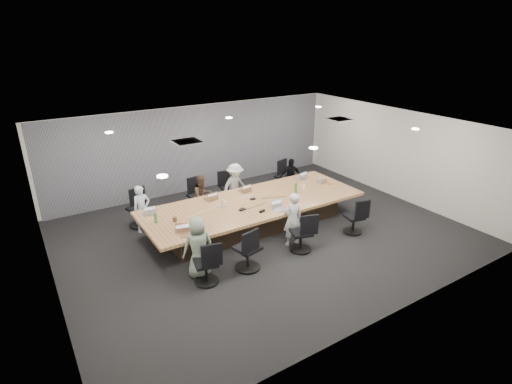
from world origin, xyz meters
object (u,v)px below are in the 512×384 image
conference_table (254,213)px  chair_0 (139,211)px  person_2 (235,186)px  bottle_green_left (156,218)px  chair_3 (284,179)px  bottle_clear (223,204)px  chair_4 (206,266)px  laptop_6 (280,209)px  person_0 (142,209)px  mug_brown (175,219)px  canvas_bag (322,180)px  laptop_1 (211,198)px  laptop_4 (188,234)px  person_6 (293,219)px  person_3 (290,177)px  chair_7 (354,219)px  chair_2 (230,191)px  person_1 (202,196)px  bottle_green_right (296,188)px  chair_5 (247,251)px  laptop_0 (148,213)px  snack_packet (331,183)px  person_4 (198,247)px  chair_6 (301,235)px  laptop_2 (244,191)px  chair_1 (198,198)px

conference_table → chair_0: size_ratio=6.88×
person_2 → chair_0: bearing=161.2°
chair_0 → bottle_green_left: 1.60m
chair_3 → bottle_clear: 3.54m
chair_4 → laptop_6: bearing=31.8°
person_0 → mug_brown: 1.43m
conference_table → canvas_bag: 2.53m
laptop_1 → bottle_clear: (0.00, -0.73, 0.11)m
laptop_4 → laptop_1: bearing=64.6°
canvas_bag → person_2: bearing=152.4°
bottle_green_left → person_6: bearing=-27.2°
person_3 → mug_brown: person_3 is taller
chair_4 → chair_7: chair_4 is taller
chair_2 → person_1: person_1 is taller
bottle_green_right → chair_5: bearing=-147.7°
chair_3 → person_1: person_1 is taller
laptop_0 → chair_5: bearing=124.4°
person_0 → snack_packet: person_0 is taller
person_4 → mug_brown: size_ratio=11.66×
chair_2 → person_1: (-1.07, -0.35, 0.20)m
person_0 → person_6: bearing=-51.3°
snack_packet → laptop_1: bearing=165.8°
chair_2 → conference_table: bearing=95.0°
chair_3 → person_4: size_ratio=0.61×
chair_7 → bottle_green_right: size_ratio=2.80×
laptop_6 → bottle_green_left: size_ratio=1.35×
laptop_1 → canvas_bag: size_ratio=1.16×
chair_6 → bottle_green_right: 1.99m
person_6 → laptop_6: 0.55m
conference_table → laptop_1: (-0.90, 0.80, 0.35)m
person_4 → laptop_2: bearing=-131.4°
chair_3 → person_0: bearing=-12.8°
chair_1 → chair_5: bearing=79.3°
person_2 → person_3: bearing=-11.7°
chair_5 → bottle_clear: bottle_clear is taller
chair_1 → person_4: size_ratio=0.61×
person_2 → canvas_bag: person_2 is taller
laptop_0 → bottle_clear: (1.74, -0.73, 0.11)m
chair_7 → bottle_clear: size_ratio=3.37×
person_1 → person_3: (3.12, 0.00, -0.02)m
chair_5 → person_3: (3.46, 3.05, 0.17)m
chair_6 → mug_brown: bearing=162.7°
chair_3 → bottle_green_left: (-4.88, -1.54, 0.44)m
chair_7 → person_6: size_ratio=0.55×
person_3 → laptop_1: bearing=-155.7°
laptop_0 → chair_1: bearing=-147.5°
chair_3 → person_2: size_ratio=0.60×
conference_table → person_4: (-2.25, -1.35, 0.29)m
laptop_0 → laptop_1: (1.74, 0.00, 0.00)m
chair_7 → chair_1: bearing=143.4°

